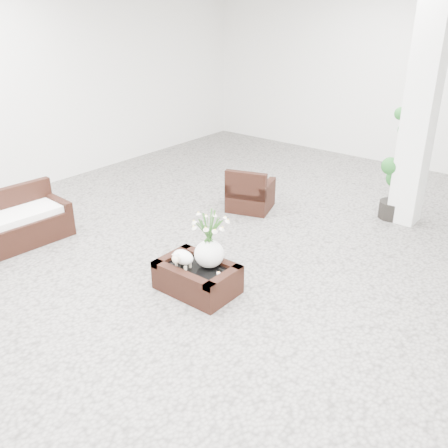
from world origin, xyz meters
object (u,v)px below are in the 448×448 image
Objects in this scene: coffee_table at (197,279)px; loveseat at (16,219)px; armchair at (251,188)px; topiary at (399,166)px.

loveseat is at bearing -167.21° from coffee_table.
topiary is at bearing -169.26° from armchair.
coffee_table is 1.28× the size of armchair.
topiary is (0.95, 3.46, 0.68)m from coffee_table.
loveseat is (-2.74, -0.62, 0.21)m from coffee_table.
topiary reaches higher than loveseat.
armchair is 3.49m from loveseat.
loveseat is at bearing 41.17° from armchair.
armchair reaches higher than coffee_table.
loveseat reaches higher than coffee_table.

